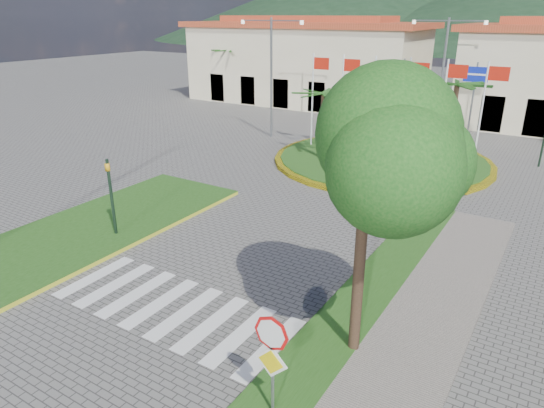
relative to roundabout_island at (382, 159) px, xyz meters
The scene contains 17 objects.
ground 22.00m from the roundabout_island, 90.01° to the right, with size 160.00×160.00×0.00m, color slate.
median_left 17.27m from the roundabout_island, 112.12° to the right, with size 5.00×14.00×0.18m, color #214E16.
crosswalk 18.00m from the roundabout_island, 90.02° to the right, with size 8.00×3.00×0.01m, color silver.
roundabout_island is the anchor object (origin of this frame).
stop_sign 20.69m from the roundabout_island, 76.27° to the right, with size 0.80×0.11×2.65m.
deciduous_tree 18.55m from the roundabout_island, 72.09° to the right, with size 3.60×3.60×6.80m.
traffic_light_left 16.45m from the roundabout_island, 108.56° to the right, with size 0.15×0.18×3.20m.
traffic_light_right 11.11m from the roundabout_island, 65.79° to the right, with size 0.15×0.18×3.20m.
direction_sign_west 9.78m from the roundabout_island, 102.60° to the left, with size 1.60×0.14×5.20m.
direction_sign_east 10.03m from the roundabout_island, 71.53° to the left, with size 1.60×0.14×5.20m.
street_lamp_centre 9.15m from the roundabout_island, 82.91° to the left, with size 4.80×0.16×8.00m.
street_lamp_west 10.19m from the roundabout_island, 167.48° to the left, with size 4.80×0.16×8.00m.
building_left 21.59m from the roundabout_island, 131.20° to the left, with size 23.32×9.54×8.05m.
hill_far_west 130.64m from the roundabout_island, 114.99° to the left, with size 140.00×140.00×22.00m, color black.
hill_near_back 108.74m from the roundabout_island, 95.29° to the left, with size 110.00×110.00×16.00m, color black.
white_van 13.54m from the roundabout_island, 118.60° to the left, with size 2.13×4.62×1.28m, color white.
car_dark_a 11.03m from the roundabout_island, 117.49° to the left, with size 1.31×3.25×1.11m, color black.
Camera 1 is at (9.22, -4.90, 8.24)m, focal length 32.00 mm.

